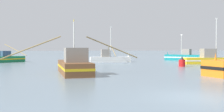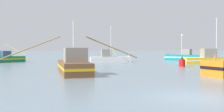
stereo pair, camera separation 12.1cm
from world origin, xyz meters
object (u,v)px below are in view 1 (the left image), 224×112
(fishing_boat_white, at_px, (110,58))
(fishing_boat_green, at_px, (1,59))
(channel_buoy, at_px, (182,62))
(fishing_boat_yellow, at_px, (211,59))
(fishing_boat_brown, at_px, (74,65))
(fishing_boat_teal, at_px, (184,57))

(fishing_boat_white, bearing_deg, fishing_boat_green, 174.32)
(fishing_boat_white, relative_size, channel_buoy, 8.23)
(fishing_boat_yellow, bearing_deg, fishing_boat_brown, -144.12)
(fishing_boat_brown, xyz_separation_m, fishing_boat_yellow, (23.52, 9.75, -0.06))
(fishing_boat_yellow, bearing_deg, fishing_boat_teal, 91.14)
(fishing_boat_brown, relative_size, fishing_boat_teal, 1.78)
(fishing_boat_yellow, bearing_deg, fishing_boat_green, 169.64)
(fishing_boat_white, bearing_deg, fishing_boat_brown, -107.43)
(fishing_boat_green, bearing_deg, fishing_boat_yellow, 118.05)
(fishing_boat_white, bearing_deg, fishing_boat_yellow, -27.41)
(fishing_boat_white, bearing_deg, fishing_boat_teal, 13.58)
(fishing_boat_brown, bearing_deg, channel_buoy, -69.17)
(fishing_boat_teal, bearing_deg, fishing_boat_yellow, 130.50)
(fishing_boat_white, xyz_separation_m, fishing_boat_yellow, (14.21, -10.02, 0.06))
(fishing_boat_white, xyz_separation_m, fishing_boat_green, (-18.97, 4.54, -0.03))
(fishing_boat_white, distance_m, fishing_boat_green, 19.50)
(fishing_boat_brown, relative_size, fishing_boat_green, 1.17)
(fishing_boat_white, distance_m, fishing_boat_brown, 21.86)
(fishing_boat_brown, height_order, channel_buoy, fishing_boat_brown)
(fishing_boat_green, distance_m, fishing_boat_yellow, 36.23)
(fishing_boat_brown, bearing_deg, fishing_boat_white, -24.36)
(fishing_boat_yellow, relative_size, channel_buoy, 6.40)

